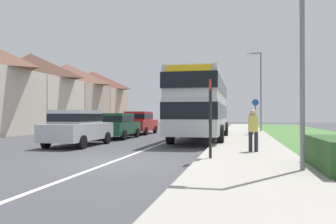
{
  "coord_description": "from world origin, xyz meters",
  "views": [
    {
      "loc": [
        3.91,
        -9.79,
        1.48
      ],
      "look_at": [
        0.69,
        5.13,
        1.6
      ],
      "focal_mm": 35.84,
      "sensor_mm": 36.0,
      "label": 1
    }
  ],
  "objects_px": {
    "street_lamp_near": "(297,10)",
    "cycle_route_sign": "(255,115)",
    "street_lamp_mid": "(259,86)",
    "bus_stop_sign": "(210,113)",
    "pedestrian_walking_away": "(251,122)",
    "parked_car_dark_green": "(117,125)",
    "double_decker_bus": "(201,103)",
    "pedestrian_at_stop": "(253,128)",
    "parked_car_silver": "(78,126)",
    "parked_car_red": "(139,122)"
  },
  "relations": [
    {
      "from": "parked_car_silver",
      "to": "pedestrian_at_stop",
      "type": "relative_size",
      "value": 2.61
    },
    {
      "from": "parked_car_silver",
      "to": "parked_car_dark_green",
      "type": "distance_m",
      "value": 4.98
    },
    {
      "from": "pedestrian_at_stop",
      "to": "bus_stop_sign",
      "type": "height_order",
      "value": "bus_stop_sign"
    },
    {
      "from": "pedestrian_at_stop",
      "to": "street_lamp_mid",
      "type": "xyz_separation_m",
      "value": [
        1.06,
        15.56,
        2.84
      ]
    },
    {
      "from": "parked_car_silver",
      "to": "street_lamp_mid",
      "type": "height_order",
      "value": "street_lamp_mid"
    },
    {
      "from": "double_decker_bus",
      "to": "pedestrian_walking_away",
      "type": "xyz_separation_m",
      "value": [
        2.9,
        4.56,
        -1.17
      ]
    },
    {
      "from": "pedestrian_at_stop",
      "to": "street_lamp_mid",
      "type": "relative_size",
      "value": 0.25
    },
    {
      "from": "pedestrian_at_stop",
      "to": "cycle_route_sign",
      "type": "bearing_deg",
      "value": 87.14
    },
    {
      "from": "double_decker_bus",
      "to": "parked_car_red",
      "type": "distance_m",
      "value": 7.55
    },
    {
      "from": "parked_car_silver",
      "to": "parked_car_red",
      "type": "distance_m",
      "value": 9.84
    },
    {
      "from": "bus_stop_sign",
      "to": "double_decker_bus",
      "type": "bearing_deg",
      "value": 98.42
    },
    {
      "from": "parked_car_silver",
      "to": "parked_car_red",
      "type": "bearing_deg",
      "value": 89.99
    },
    {
      "from": "double_decker_bus",
      "to": "street_lamp_mid",
      "type": "height_order",
      "value": "street_lamp_mid"
    },
    {
      "from": "street_lamp_mid",
      "to": "pedestrian_at_stop",
      "type": "bearing_deg",
      "value": -93.91
    },
    {
      "from": "parked_car_dark_green",
      "to": "pedestrian_at_stop",
      "type": "bearing_deg",
      "value": -40.8
    },
    {
      "from": "street_lamp_mid",
      "to": "double_decker_bus",
      "type": "bearing_deg",
      "value": -112.21
    },
    {
      "from": "parked_car_red",
      "to": "pedestrian_at_stop",
      "type": "distance_m",
      "value": 14.14
    },
    {
      "from": "cycle_route_sign",
      "to": "parked_car_silver",
      "type": "bearing_deg",
      "value": -134.58
    },
    {
      "from": "parked_car_red",
      "to": "bus_stop_sign",
      "type": "relative_size",
      "value": 1.67
    },
    {
      "from": "pedestrian_walking_away",
      "to": "bus_stop_sign",
      "type": "xyz_separation_m",
      "value": [
        -1.63,
        -13.18,
        0.56
      ]
    },
    {
      "from": "cycle_route_sign",
      "to": "street_lamp_mid",
      "type": "distance_m",
      "value": 5.66
    },
    {
      "from": "parked_car_dark_green",
      "to": "pedestrian_walking_away",
      "type": "relative_size",
      "value": 2.4
    },
    {
      "from": "street_lamp_mid",
      "to": "parked_car_dark_green",
      "type": "bearing_deg",
      "value": -135.82
    },
    {
      "from": "street_lamp_near",
      "to": "parked_car_red",
      "type": "bearing_deg",
      "value": 119.56
    },
    {
      "from": "bus_stop_sign",
      "to": "parked_car_red",
      "type": "bearing_deg",
      "value": 115.37
    },
    {
      "from": "pedestrian_at_stop",
      "to": "street_lamp_near",
      "type": "relative_size",
      "value": 0.24
    },
    {
      "from": "bus_stop_sign",
      "to": "street_lamp_mid",
      "type": "xyz_separation_m",
      "value": [
        2.44,
        17.74,
        2.27
      ]
    },
    {
      "from": "bus_stop_sign",
      "to": "street_lamp_mid",
      "type": "relative_size",
      "value": 0.4
    },
    {
      "from": "pedestrian_at_stop",
      "to": "pedestrian_walking_away",
      "type": "distance_m",
      "value": 11.01
    },
    {
      "from": "parked_car_red",
      "to": "bus_stop_sign",
      "type": "bearing_deg",
      "value": -64.63
    },
    {
      "from": "parked_car_silver",
      "to": "street_lamp_near",
      "type": "xyz_separation_m",
      "value": [
        8.87,
        -5.8,
        3.14
      ]
    },
    {
      "from": "street_lamp_mid",
      "to": "bus_stop_sign",
      "type": "bearing_deg",
      "value": -97.84
    },
    {
      "from": "pedestrian_at_stop",
      "to": "cycle_route_sign",
      "type": "height_order",
      "value": "cycle_route_sign"
    },
    {
      "from": "parked_car_dark_green",
      "to": "street_lamp_mid",
      "type": "distance_m",
      "value": 12.87
    },
    {
      "from": "parked_car_silver",
      "to": "bus_stop_sign",
      "type": "height_order",
      "value": "bus_stop_sign"
    },
    {
      "from": "double_decker_bus",
      "to": "pedestrian_at_stop",
      "type": "relative_size",
      "value": 5.77
    },
    {
      "from": "parked_car_silver",
      "to": "parked_car_dark_green",
      "type": "height_order",
      "value": "parked_car_silver"
    },
    {
      "from": "pedestrian_walking_away",
      "to": "street_lamp_mid",
      "type": "xyz_separation_m",
      "value": [
        0.81,
        4.55,
        2.84
      ]
    },
    {
      "from": "street_lamp_near",
      "to": "pedestrian_at_stop",
      "type": "bearing_deg",
      "value": 103.05
    },
    {
      "from": "street_lamp_near",
      "to": "double_decker_bus",
      "type": "bearing_deg",
      "value": 108.95
    },
    {
      "from": "pedestrian_at_stop",
      "to": "cycle_route_sign",
      "type": "xyz_separation_m",
      "value": [
        0.52,
        10.46,
        0.45
      ]
    },
    {
      "from": "pedestrian_at_stop",
      "to": "double_decker_bus",
      "type": "bearing_deg",
      "value": 112.38
    },
    {
      "from": "parked_car_silver",
      "to": "parked_car_red",
      "type": "height_order",
      "value": "parked_car_red"
    },
    {
      "from": "street_lamp_near",
      "to": "street_lamp_mid",
      "type": "bearing_deg",
      "value": 89.57
    },
    {
      "from": "double_decker_bus",
      "to": "parked_car_dark_green",
      "type": "relative_size",
      "value": 2.4
    },
    {
      "from": "parked_car_silver",
      "to": "street_lamp_mid",
      "type": "xyz_separation_m",
      "value": [
        9.02,
        13.71,
        2.89
      ]
    },
    {
      "from": "cycle_route_sign",
      "to": "parked_car_dark_green",
      "type": "bearing_deg",
      "value": -156.78
    },
    {
      "from": "parked_car_dark_green",
      "to": "pedestrian_at_stop",
      "type": "distance_m",
      "value": 10.46
    },
    {
      "from": "street_lamp_near",
      "to": "cycle_route_sign",
      "type": "bearing_deg",
      "value": 91.57
    },
    {
      "from": "cycle_route_sign",
      "to": "street_lamp_near",
      "type": "distance_m",
      "value": 14.65
    }
  ]
}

